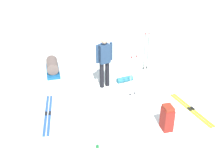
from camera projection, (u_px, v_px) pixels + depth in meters
ground_plane at (112, 94)px, 8.27m from camera, size 80.00×80.00×0.00m
skier_standing at (104, 59)px, 8.26m from camera, size 0.54×0.32×1.70m
ski_pair_near at (48, 114)px, 7.33m from camera, size 0.20×1.86×0.05m
ski_pair_far at (191, 109)px, 7.53m from camera, size 0.61×1.73×0.05m
backpack_large_dark at (103, 52)px, 10.35m from camera, size 0.36×0.39×0.68m
backpack_bright at (167, 118)px, 6.64m from camera, size 0.27×0.35×0.69m
ski_poles_planted_near at (133, 74)px, 7.87m from camera, size 0.22×0.12×1.32m
ski_poles_planted_far at (146, 50)px, 9.45m from camera, size 0.21×0.11×1.40m
gear_sled at (52, 67)px, 9.48m from camera, size 0.54×1.22×0.49m
sleeping_mat_rolled at (125, 79)px, 8.93m from camera, size 0.58×0.32×0.18m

